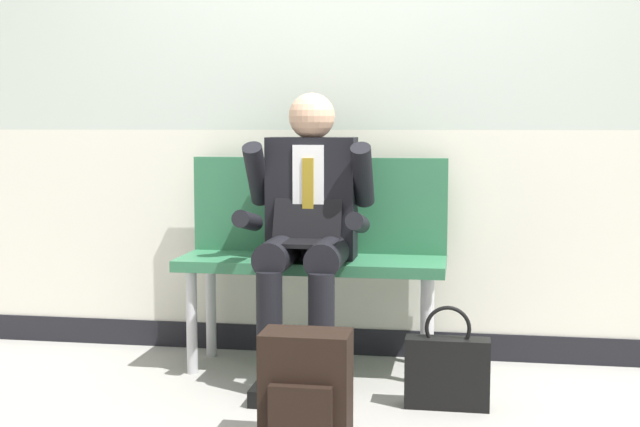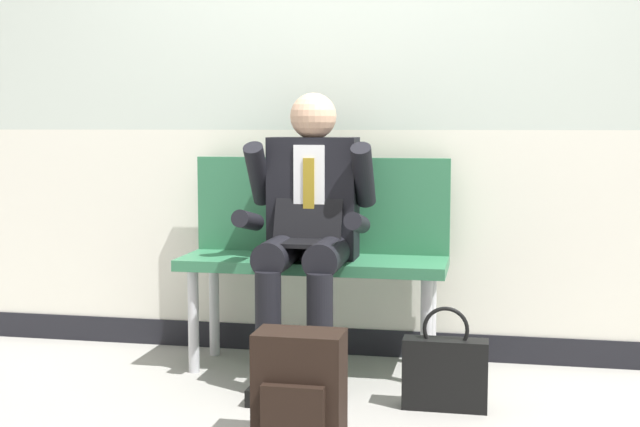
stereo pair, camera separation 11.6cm
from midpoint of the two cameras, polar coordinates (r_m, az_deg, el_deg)
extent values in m
plane|color=gray|center=(3.69, 1.57, -11.92)|extent=(18.00, 18.00, 0.00)
cube|color=silver|center=(4.23, 3.19, -1.03)|extent=(5.56, 0.12, 0.98)
cube|color=black|center=(4.33, 3.15, -8.32)|extent=(5.56, 0.14, 0.13)
cube|color=#2D6B47|center=(3.93, 0.41, -3.32)|extent=(1.22, 0.42, 0.05)
cube|color=#2D6B47|center=(4.07, 0.89, 0.57)|extent=(1.22, 0.04, 0.45)
cylinder|color=#B7B7BC|center=(3.97, -7.60, -7.13)|extent=(0.05, 0.05, 0.47)
cylinder|color=#B7B7BC|center=(4.25, -6.28, -6.25)|extent=(0.05, 0.05, 0.47)
cylinder|color=#B7B7BC|center=(3.77, 7.97, -7.84)|extent=(0.05, 0.05, 0.47)
cylinder|color=#B7B7BC|center=(4.06, 8.22, -6.85)|extent=(0.05, 0.05, 0.47)
cylinder|color=black|center=(3.74, -1.86, -2.71)|extent=(0.15, 0.40, 0.15)
cylinder|color=black|center=(3.61, -2.54, -7.98)|extent=(0.11, 0.11, 0.52)
cube|color=black|center=(3.62, -2.75, -11.70)|extent=(0.10, 0.26, 0.07)
cylinder|color=black|center=(3.69, 1.47, -2.81)|extent=(0.15, 0.40, 0.15)
cylinder|color=black|center=(3.57, 0.93, -8.15)|extent=(0.11, 0.11, 0.52)
cube|color=black|center=(3.57, 0.75, -11.92)|extent=(0.10, 0.26, 0.07)
cube|color=black|center=(3.89, 0.41, 1.05)|extent=(0.40, 0.18, 0.55)
cube|color=silver|center=(3.79, 0.14, 1.68)|extent=(0.14, 0.01, 0.39)
cube|color=olive|center=(3.79, 0.12, 1.22)|extent=(0.05, 0.01, 0.33)
sphere|color=tan|center=(3.88, 0.41, 6.50)|extent=(0.21, 0.21, 0.21)
cylinder|color=black|center=(3.87, -3.28, 2.64)|extent=(0.09, 0.25, 0.30)
cylinder|color=black|center=(3.72, -3.93, -0.47)|extent=(0.08, 0.27, 0.12)
cylinder|color=black|center=(3.77, 3.79, 2.56)|extent=(0.09, 0.25, 0.30)
cylinder|color=black|center=(3.62, 3.42, -0.63)|extent=(0.08, 0.27, 0.12)
cube|color=black|center=(3.67, -0.30, -1.98)|extent=(0.31, 0.22, 0.02)
cube|color=black|center=(3.79, 0.09, -0.07)|extent=(0.31, 0.08, 0.21)
cube|color=black|center=(3.09, -0.22, -11.54)|extent=(0.31, 0.18, 0.41)
cube|color=black|center=(3.00, -0.66, -13.28)|extent=(0.22, 0.04, 0.20)
cube|color=black|center=(3.51, 9.29, -10.52)|extent=(0.34, 0.11, 0.28)
torus|color=black|center=(3.46, 9.34, -7.63)|extent=(0.18, 0.02, 0.18)
camera|label=1|loc=(0.06, -89.10, 0.09)|focal=48.03mm
camera|label=2|loc=(0.06, 90.90, -0.09)|focal=48.03mm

